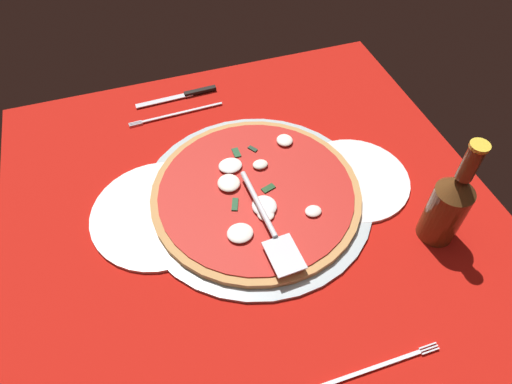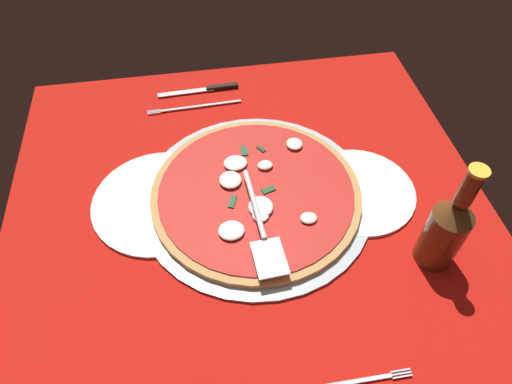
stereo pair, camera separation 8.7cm
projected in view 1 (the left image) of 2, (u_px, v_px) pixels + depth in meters
The scene contains 9 objects.
ground_plane at pixel (252, 212), 86.61cm from camera, with size 92.09×92.09×0.80cm, color #AF140D.
checker_pattern at pixel (252, 211), 86.27cm from camera, with size 92.09×92.09×0.10cm.
pizza_pan at pixel (256, 197), 87.79cm from camera, with size 44.90×44.90×0.96cm, color #ADBCC1.
dinner_plate_left at pixel (159, 213), 85.18cm from camera, with size 25.74×25.74×1.00cm, color white.
dinner_plate_right at pixel (354, 179), 90.68cm from camera, with size 22.21×22.21×1.00cm, color white.
pizza at pixel (256, 193), 86.80cm from camera, with size 40.42×40.42×2.73cm.
pizza_server at pixel (269, 224), 79.23cm from camera, with size 5.68×23.44×1.00cm.
place_setting_far at pixel (180, 105), 105.73cm from camera, with size 22.82×13.80×1.40cm.
beer_bottle at pixel (449, 205), 76.22cm from camera, with size 6.60×6.60×22.72cm.
Camera 1 is at (-15.90, -50.06, 68.58)cm, focal length 31.66 mm.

